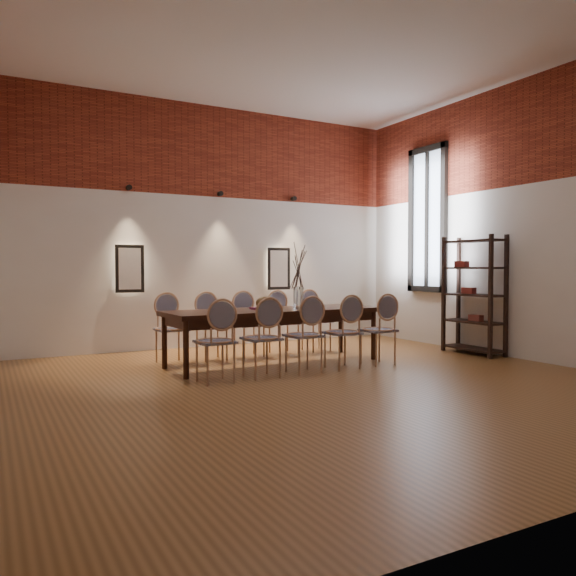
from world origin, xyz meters
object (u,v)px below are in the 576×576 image
dining_table (274,336)px  bowl (265,303)px  chair_near_b (261,338)px  chair_near_c (304,335)px  chair_far_e (316,321)px  chair_far_b (212,327)px  vase (298,297)px  chair_far_c (249,325)px  chair_near_e (378,330)px  chair_far_a (171,329)px  chair_far_d (284,323)px  chair_near_a (215,342)px  chair_near_d (342,332)px  book (261,308)px  shelving_rack (474,295)px

dining_table → bowl: size_ratio=12.41×
chair_near_b → chair_near_c: same height
chair_near_b → chair_far_e: bearing=40.3°
chair_far_b → vase: (1.01, -0.72, 0.43)m
chair_far_c → bowl: 0.91m
chair_near_e → chair_far_a: same height
chair_near_b → chair_far_e: (1.73, 1.58, 0.00)m
chair_near_c → chair_far_d: (0.54, 1.54, 0.00)m
chair_near_a → chair_far_c: bearing=51.9°
chair_far_b → bowl: (0.45, -0.79, 0.37)m
dining_table → chair_near_a: chair_near_a is taller
chair_near_c → chair_near_e: size_ratio=1.00×
chair_near_c → chair_near_d: bearing=0.0°
book → bowl: bearing=-87.0°
chair_far_b → chair_far_c: (0.60, 0.02, 0.00)m
chair_near_c → chair_far_c: same height
chair_near_c → chair_far_a: size_ratio=1.00×
dining_table → vase: 0.65m
chair_near_c → shelving_rack: shelving_rack is taller
chair_near_d → bowl: (-0.79, 0.68, 0.37)m
chair_near_b → shelving_rack: (3.66, 0.14, 0.43)m
chair_near_e → shelving_rack: 1.93m
dining_table → chair_near_e: size_ratio=3.17×
chair_far_c → shelving_rack: size_ratio=0.52×
chair_near_d → chair_near_e: same height
dining_table → chair_far_b: size_ratio=3.17×
chair_far_a → chair_far_d: size_ratio=1.00×
chair_far_c → shelving_rack: bearing=153.8°
chair_far_e → shelving_rack: (1.93, -1.44, 0.43)m
bowl → vase: bearing=7.2°
chair_near_a → chair_near_d: (1.79, 0.06, 0.00)m
chair_far_d → bowl: (-0.74, -0.84, 0.37)m
chair_near_d → chair_far_b: same height
shelving_rack → vase: bearing=166.5°
chair_far_b → bowl: size_ratio=3.92×
dining_table → vase: bearing=0.0°
chair_near_c → shelving_rack: size_ratio=0.52×
chair_near_d → vase: size_ratio=3.13×
chair_near_d → chair_far_e: bearing=68.6°
chair_near_e → chair_far_b: (-1.84, 1.45, 0.00)m
chair_far_c → chair_near_c: bearing=90.0°
chair_near_e → chair_far_c: 1.93m
chair_far_d → chair_far_e: (0.60, 0.02, 0.00)m
chair_far_e → book: 1.56m
chair_near_c → chair_far_b: 1.63m
chair_near_a → chair_near_e: bearing=-0.0°
chair_near_b → chair_far_b: bearing=90.0°
chair_far_b → chair_far_d: 1.19m
dining_table → chair_far_a: size_ratio=3.17×
chair_near_e → chair_far_d: (-0.65, 1.49, 0.00)m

